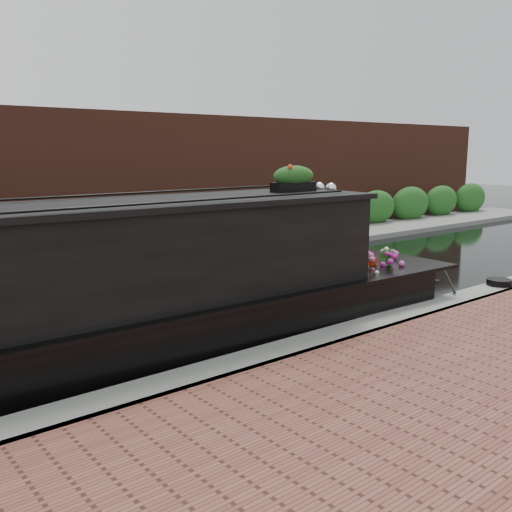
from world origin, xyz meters
TOP-DOWN VIEW (x-y plane):
  - ground at (0.00, 0.00)m, footprint 80.00×80.00m
  - near_bank_coping at (0.00, -3.30)m, footprint 40.00×0.60m
  - far_bank_path at (0.00, 4.20)m, footprint 40.00×2.40m
  - far_hedge at (0.00, 5.10)m, footprint 40.00×1.10m
  - far_brick_wall at (0.00, 7.20)m, footprint 40.00×1.00m
  - narrowboat at (-2.90, -1.78)m, footprint 12.22×2.65m
  - rope_fender at (3.56, -1.78)m, footprint 0.30×0.36m
  - coiled_mooring_rope at (4.73, -3.26)m, footprint 0.48×0.48m

SIDE VIEW (x-z plane):
  - ground at x=0.00m, z-range 0.00..0.00m
  - near_bank_coping at x=0.00m, z-range -0.25..0.25m
  - far_bank_path at x=0.00m, z-range -0.17..0.17m
  - far_hedge at x=0.00m, z-range -1.40..1.40m
  - far_brick_wall at x=0.00m, z-range -4.00..4.00m
  - rope_fender at x=3.56m, z-range 0.00..0.30m
  - coiled_mooring_rope at x=4.73m, z-range 0.25..0.37m
  - narrowboat at x=-2.90m, z-range -0.58..2.28m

